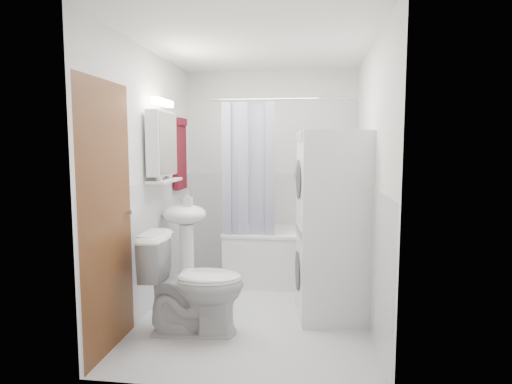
# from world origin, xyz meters

# --- Properties ---
(floor) EXTENTS (2.60, 2.60, 0.00)m
(floor) POSITION_xyz_m (0.00, 0.00, 0.00)
(floor) COLOR silver
(floor) RESTS_ON ground
(room_walls) EXTENTS (2.60, 2.60, 2.60)m
(room_walls) POSITION_xyz_m (0.00, 0.00, 1.49)
(room_walls) COLOR silver
(room_walls) RESTS_ON ground
(wainscot) EXTENTS (1.98, 2.58, 2.58)m
(wainscot) POSITION_xyz_m (0.00, 0.29, 0.60)
(wainscot) COLOR white
(wainscot) RESTS_ON ground
(door) EXTENTS (0.05, 2.00, 2.00)m
(door) POSITION_xyz_m (-0.95, -0.55, 1.00)
(door) COLOR brown
(door) RESTS_ON ground
(bathtub) EXTENTS (1.54, 0.73, 0.59)m
(bathtub) POSITION_xyz_m (0.32, 0.92, 0.32)
(bathtub) COLOR white
(bathtub) RESTS_ON ground
(tub_spout) EXTENTS (0.04, 0.12, 0.04)m
(tub_spout) POSITION_xyz_m (0.52, 1.25, 0.91)
(tub_spout) COLOR silver
(tub_spout) RESTS_ON room_walls
(curtain_rod) EXTENTS (1.72, 0.02, 0.02)m
(curtain_rod) POSITION_xyz_m (0.32, 0.61, 2.00)
(curtain_rod) COLOR silver
(curtain_rod) RESTS_ON room_walls
(shower_curtain) EXTENTS (0.55, 0.02, 1.45)m
(shower_curtain) POSITION_xyz_m (-0.17, 0.61, 1.25)
(shower_curtain) COLOR #141A48
(shower_curtain) RESTS_ON curtain_rod
(sink) EXTENTS (0.44, 0.37, 1.04)m
(sink) POSITION_xyz_m (-0.75, 0.29, 0.70)
(sink) COLOR white
(sink) RESTS_ON ground
(medicine_cabinet) EXTENTS (0.13, 0.50, 0.71)m
(medicine_cabinet) POSITION_xyz_m (-0.90, 0.10, 1.57)
(medicine_cabinet) COLOR white
(medicine_cabinet) RESTS_ON room_walls
(shelf) EXTENTS (0.18, 0.54, 0.02)m
(shelf) POSITION_xyz_m (-0.89, 0.10, 1.20)
(shelf) COLOR silver
(shelf) RESTS_ON room_walls
(shower_caddy) EXTENTS (0.22, 0.06, 0.02)m
(shower_caddy) POSITION_xyz_m (0.57, 1.24, 1.15)
(shower_caddy) COLOR silver
(shower_caddy) RESTS_ON room_walls
(towel) EXTENTS (0.07, 0.32, 0.79)m
(towel) POSITION_xyz_m (-0.94, 0.75, 1.45)
(towel) COLOR #570D0D
(towel) RESTS_ON room_walls
(washer_dryer) EXTENTS (0.66, 0.66, 1.66)m
(washer_dryer) POSITION_xyz_m (0.68, -0.01, 0.83)
(washer_dryer) COLOR white
(washer_dryer) RESTS_ON ground
(toilet) EXTENTS (0.86, 0.53, 0.81)m
(toilet) POSITION_xyz_m (-0.45, -0.49, 0.41)
(toilet) COLOR white
(toilet) RESTS_ON ground
(soap_pump) EXTENTS (0.08, 0.17, 0.08)m
(soap_pump) POSITION_xyz_m (-0.71, 0.25, 0.95)
(soap_pump) COLOR gray
(soap_pump) RESTS_ON sink
(shelf_bottle) EXTENTS (0.07, 0.18, 0.07)m
(shelf_bottle) POSITION_xyz_m (-0.89, -0.05, 1.25)
(shelf_bottle) COLOR gray
(shelf_bottle) RESTS_ON shelf
(shelf_cup) EXTENTS (0.10, 0.09, 0.10)m
(shelf_cup) POSITION_xyz_m (-0.89, 0.22, 1.26)
(shelf_cup) COLOR gray
(shelf_cup) RESTS_ON shelf
(shampoo_a) EXTENTS (0.13, 0.17, 0.13)m
(shampoo_a) POSITION_xyz_m (0.35, 1.24, 1.23)
(shampoo_a) COLOR gray
(shampoo_a) RESTS_ON shower_caddy
(shampoo_b) EXTENTS (0.08, 0.21, 0.08)m
(shampoo_b) POSITION_xyz_m (0.47, 1.24, 1.20)
(shampoo_b) COLOR #27509E
(shampoo_b) RESTS_ON shower_caddy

